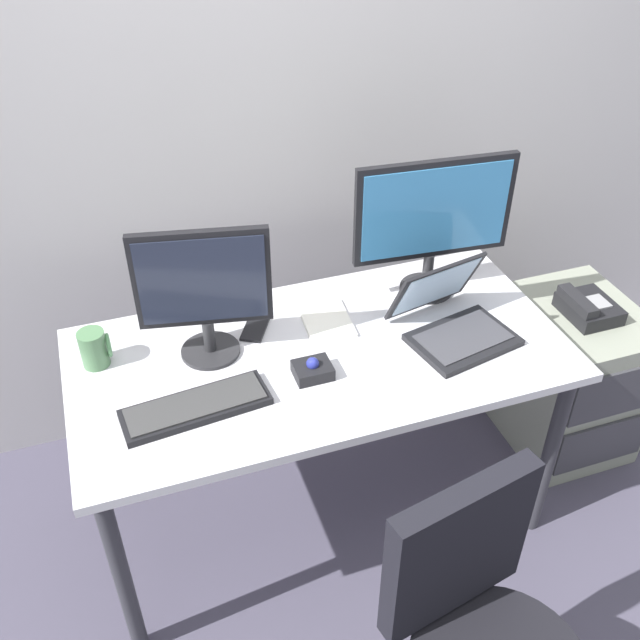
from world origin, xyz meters
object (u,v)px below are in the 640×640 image
object	(u,v)px
paper_notepad	(326,320)
monitor_side	(203,288)
file_cabinet	(567,375)
cell_phone	(256,327)
monitor_main	(434,217)
laptop	(453,320)
trackball_mouse	(313,370)
desk_phone	(588,307)
keyboard	(196,407)
coffee_mug	(95,348)

from	to	relation	value
paper_notepad	monitor_side	bearing A→B (deg)	-175.36
file_cabinet	cell_phone	world-z (taller)	cell_phone
monitor_main	monitor_side	distance (m)	0.78
laptop	cell_phone	bearing A→B (deg)	158.99
monitor_main	laptop	world-z (taller)	monitor_main
cell_phone	file_cabinet	bearing A→B (deg)	24.06
monitor_main	trackball_mouse	world-z (taller)	monitor_main
desk_phone	file_cabinet	bearing A→B (deg)	63.22
keyboard	laptop	world-z (taller)	laptop
monitor_side	file_cabinet	bearing A→B (deg)	-1.65
trackball_mouse	cell_phone	bearing A→B (deg)	110.16
trackball_mouse	cell_phone	distance (m)	0.29
keyboard	paper_notepad	size ratio (longest dim) A/B	2.03
laptop	paper_notepad	distance (m)	0.40
desk_phone	cell_phone	size ratio (longest dim) A/B	1.41
paper_notepad	keyboard	bearing A→B (deg)	-150.93
file_cabinet	monitor_side	world-z (taller)	monitor_side
laptop	paper_notepad	world-z (taller)	laptop
file_cabinet	cell_phone	distance (m)	1.29
trackball_mouse	cell_phone	size ratio (longest dim) A/B	0.77
trackball_mouse	paper_notepad	distance (m)	0.27
keyboard	cell_phone	xyz separation A→B (m)	(0.25, 0.31, -0.01)
monitor_side	coffee_mug	world-z (taller)	monitor_side
monitor_main	paper_notepad	size ratio (longest dim) A/B	2.54
file_cabinet	laptop	distance (m)	0.80
cell_phone	keyboard	bearing A→B (deg)	-100.26
keyboard	coffee_mug	size ratio (longest dim) A/B	3.58
monitor_main	cell_phone	distance (m)	0.67
file_cabinet	coffee_mug	bearing A→B (deg)	176.68
file_cabinet	monitor_main	world-z (taller)	monitor_main
paper_notepad	cell_phone	world-z (taller)	paper_notepad
laptop	monitor_side	bearing A→B (deg)	168.42
desk_phone	monitor_side	xyz separation A→B (m)	(-1.35, 0.06, 0.35)
coffee_mug	cell_phone	world-z (taller)	coffee_mug
monitor_main	laptop	distance (m)	0.33
monitor_main	paper_notepad	xyz separation A→B (m)	(-0.38, -0.06, -0.28)
monitor_main	paper_notepad	distance (m)	0.48
monitor_main	keyboard	distance (m)	0.96
file_cabinet	monitor_side	xyz separation A→B (m)	(-1.36, 0.04, 0.69)
coffee_mug	paper_notepad	distance (m)	0.72
coffee_mug	trackball_mouse	bearing A→B (deg)	-23.84
trackball_mouse	laptop	bearing A→B (deg)	6.05
monitor_side	keyboard	xyz separation A→B (m)	(-0.09, -0.23, -0.22)
desk_phone	paper_notepad	size ratio (longest dim) A/B	0.96
keyboard	monitor_main	bearing A→B (deg)	20.63
cell_phone	monitor_side	bearing A→B (deg)	-126.83
laptop	desk_phone	bearing A→B (deg)	8.98
monitor_main	cell_phone	size ratio (longest dim) A/B	3.72
file_cabinet	keyboard	world-z (taller)	keyboard
desk_phone	laptop	size ratio (longest dim) A/B	0.54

